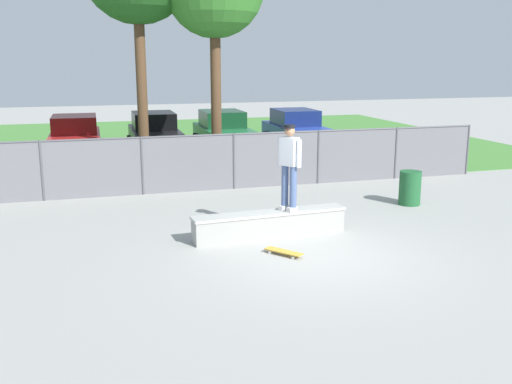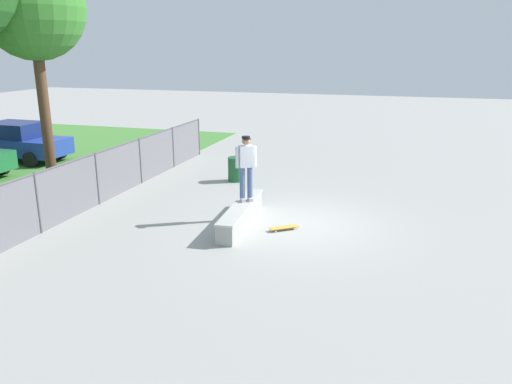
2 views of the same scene
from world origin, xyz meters
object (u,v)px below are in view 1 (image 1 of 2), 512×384
Objects in this scene: car_black at (154,133)px; trash_bin at (410,188)px; car_red at (75,138)px; car_green at (223,131)px; concrete_ledge at (270,224)px; skateboarder at (289,163)px; car_blue at (296,129)px; skateboard at (284,252)px.

trash_bin is (5.38, -10.31, -0.40)m from car_black.
car_red is 1.00× the size of car_green.
skateboarder is (0.42, -0.02, 1.31)m from concrete_ledge.
car_red is at bearing 130.69° from trash_bin.
car_black is at bearing 117.54° from trash_bin.
car_black is (-1.42, 12.01, -0.75)m from skateboarder.
car_green and car_blue have the same top height.
skateboard is at bearing -95.43° from concrete_ledge.
skateboarder is 2.08× the size of trash_bin.
skateboarder reaches higher than skateboard.
trash_bin is at bearing -62.46° from car_black.
car_blue is 10.06m from trash_bin.
car_black is 11.64m from trash_bin.
car_blue is 4.78× the size of trash_bin.
skateboarder is 0.44× the size of car_black.
car_red is 8.92m from car_blue.
concrete_ledge is 12.15m from car_red.
skateboarder is 12.58m from car_blue.
car_blue reaches higher than trash_bin.
car_blue is at bearing 69.11° from skateboarder.
car_black is 2.79m from car_green.
concrete_ledge is 12.04m from car_black.
car_black reaches higher than trash_bin.
car_red reaches higher than trash_bin.
skateboard is at bearing -86.18° from car_black.
concrete_ledge is 0.81× the size of car_black.
trash_bin is at bearing -75.87° from car_green.
concrete_ledge is at bearing -159.06° from trash_bin.
car_blue is (4.89, 11.71, 0.56)m from concrete_ledge.
skateboard is at bearing -111.13° from car_blue.
skateboarder is 2.43× the size of skateboard.
car_blue is (5.90, -0.28, 0.00)m from car_black.
skateboard is at bearing -72.90° from car_red.
skateboard is 13.92m from car_blue.
car_green is 3.11m from car_blue.
car_blue is at bearing 87.06° from trash_bin.
car_green reaches higher than skateboard.
car_red reaches higher than concrete_ledge.
car_green is (1.37, 11.97, -0.75)m from skateboarder.
car_black is at bearing 94.79° from concrete_ledge.
car_black is 4.78× the size of trash_bin.
car_blue is (3.10, -0.24, 0.00)m from car_green.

